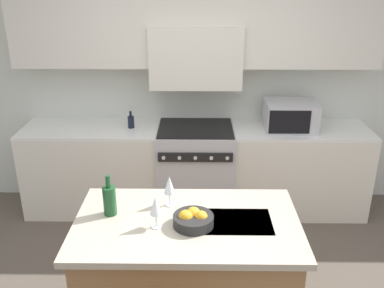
{
  "coord_description": "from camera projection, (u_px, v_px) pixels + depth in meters",
  "views": [
    {
      "loc": [
        0.01,
        -2.35,
        2.44
      ],
      "look_at": [
        -0.02,
        0.75,
        1.18
      ],
      "focal_mm": 40.0,
      "sensor_mm": 36.0,
      "label": 1
    }
  ],
  "objects": [
    {
      "name": "back_cabinetry",
      "position": [
        196.0,
        59.0,
        4.37
      ],
      "size": [
        10.0,
        0.46,
        2.7
      ],
      "color": "silver",
      "rests_on": "ground_plane"
    },
    {
      "name": "back_counter",
      "position": [
        195.0,
        169.0,
        4.56
      ],
      "size": [
        3.58,
        0.62,
        0.93
      ],
      "color": "silver",
      "rests_on": "ground_plane"
    },
    {
      "name": "range_stove",
      "position": [
        195.0,
        169.0,
        4.54
      ],
      "size": [
        0.79,
        0.7,
        0.95
      ],
      "color": "#B7B7BC",
      "rests_on": "ground_plane"
    },
    {
      "name": "microwave",
      "position": [
        290.0,
        115.0,
        4.32
      ],
      "size": [
        0.51,
        0.42,
        0.28
      ],
      "color": "#B7B7BC",
      "rests_on": "back_counter"
    },
    {
      "name": "kitchen_island",
      "position": [
        187.0,
        278.0,
        2.95
      ],
      "size": [
        1.47,
        0.88,
        0.93
      ],
      "color": "olive",
      "rests_on": "ground_plane"
    },
    {
      "name": "wine_bottle",
      "position": [
        110.0,
        200.0,
        2.82
      ],
      "size": [
        0.09,
        0.09,
        0.29
      ],
      "color": "#194723",
      "rests_on": "kitchen_island"
    },
    {
      "name": "wine_glass_near",
      "position": [
        156.0,
        206.0,
        2.66
      ],
      "size": [
        0.08,
        0.08,
        0.22
      ],
      "color": "white",
      "rests_on": "kitchen_island"
    },
    {
      "name": "wine_glass_far",
      "position": [
        169.0,
        186.0,
        2.92
      ],
      "size": [
        0.08,
        0.08,
        0.22
      ],
      "color": "white",
      "rests_on": "kitchen_island"
    },
    {
      "name": "fruit_bowl",
      "position": [
        193.0,
        219.0,
        2.72
      ],
      "size": [
        0.26,
        0.26,
        0.11
      ],
      "color": "black",
      "rests_on": "kitchen_island"
    },
    {
      "name": "oil_bottle_on_counter",
      "position": [
        131.0,
        122.0,
        4.38
      ],
      "size": [
        0.07,
        0.07,
        0.18
      ],
      "color": "black",
      "rests_on": "back_counter"
    }
  ]
}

